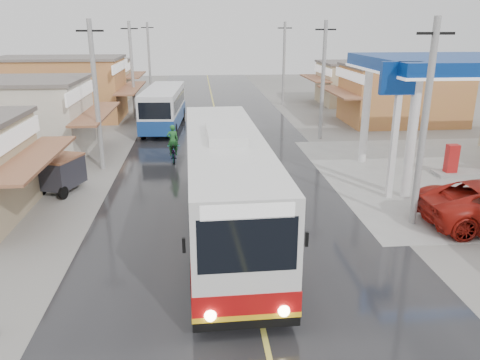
{
  "coord_description": "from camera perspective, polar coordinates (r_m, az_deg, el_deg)",
  "views": [
    {
      "loc": [
        -1.54,
        -16.82,
        7.69
      ],
      "look_at": [
        0.09,
        1.42,
        1.6
      ],
      "focal_mm": 35.0,
      "sensor_mm": 36.0,
      "label": 1
    }
  ],
  "objects": [
    {
      "name": "ground",
      "position": [
        18.55,
        0.12,
        -6.09
      ],
      "size": [
        120.0,
        120.0,
        0.0
      ],
      "primitive_type": "plane",
      "color": "slate",
      "rests_on": "ground"
    },
    {
      "name": "centre_line",
      "position": [
        32.76,
        -2.28,
        4.84
      ],
      "size": [
        0.15,
        90.0,
        0.01
      ],
      "primitive_type": "cube",
      "color": "#D8CC4C",
      "rests_on": "road"
    },
    {
      "name": "coach_bus",
      "position": [
        17.6,
        -1.79,
        -0.48
      ],
      "size": [
        3.22,
        13.35,
        4.15
      ],
      "rotation": [
        0.0,
        0.0,
        0.02
      ],
      "color": "silver",
      "rests_on": "road"
    },
    {
      "name": "road",
      "position": [
        32.77,
        -2.28,
        4.82
      ],
      "size": [
        12.0,
        90.0,
        0.02
      ],
      "primitive_type": "cube",
      "color": "black",
      "rests_on": "ground"
    },
    {
      "name": "utility_poles_left",
      "position": [
        34.14,
        -14.22,
        4.81
      ],
      "size": [
        1.6,
        50.0,
        8.0
      ],
      "primitive_type": null,
      "color": "gray",
      "rests_on": "ground"
    },
    {
      "name": "second_bus",
      "position": [
        36.86,
        -9.29,
        8.76
      ],
      "size": [
        3.08,
        9.48,
        3.1
      ],
      "rotation": [
        0.0,
        0.0,
        -0.06
      ],
      "color": "silver",
      "rests_on": "road"
    },
    {
      "name": "shopfronts_left",
      "position": [
        37.45,
        -22.9,
        5.09
      ],
      "size": [
        11.0,
        44.0,
        5.2
      ],
      "primitive_type": null,
      "color": "tan",
      "rests_on": "ground"
    },
    {
      "name": "cyclist",
      "position": [
        27.83,
        -8.13,
        3.73
      ],
      "size": [
        0.91,
        2.13,
        2.23
      ],
      "rotation": [
        0.0,
        0.0,
        0.09
      ],
      "color": "black",
      "rests_on": "ground"
    },
    {
      "name": "tricycle_near",
      "position": [
        23.96,
        -20.92,
        0.92
      ],
      "size": [
        2.12,
        2.62,
        1.74
      ],
      "rotation": [
        0.0,
        0.0,
        -0.35
      ],
      "color": "#26262D",
      "rests_on": "ground"
    },
    {
      "name": "utility_poles_right",
      "position": [
        33.83,
        9.69,
        4.99
      ],
      "size": [
        1.6,
        36.0,
        8.0
      ],
      "primitive_type": null,
      "color": "gray",
      "rests_on": "ground"
    },
    {
      "name": "shopfronts_right",
      "position": [
        34.11,
        24.12,
        3.74
      ],
      "size": [
        11.0,
        44.0,
        4.8
      ],
      "primitive_type": null,
      "color": "beige",
      "rests_on": "ground"
    }
  ]
}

